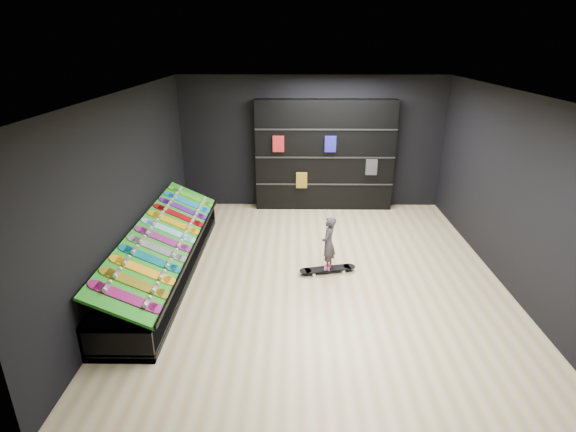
{
  "coord_description": "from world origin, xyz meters",
  "views": [
    {
      "loc": [
        -0.41,
        -6.68,
        3.72
      ],
      "look_at": [
        -0.5,
        0.2,
        1.0
      ],
      "focal_mm": 28.0,
      "sensor_mm": 36.0,
      "label": 1
    }
  ],
  "objects_px": {
    "display_rack": "(166,261)",
    "child": "(328,253)",
    "floor_skateboard": "(327,271)",
    "back_shelving": "(325,155)"
  },
  "relations": [
    {
      "from": "child",
      "to": "floor_skateboard",
      "type": "bearing_deg",
      "value": 180.0
    },
    {
      "from": "display_rack",
      "to": "back_shelving",
      "type": "distance_m",
      "value": 4.48
    },
    {
      "from": "display_rack",
      "to": "child",
      "type": "distance_m",
      "value": 2.73
    },
    {
      "from": "child",
      "to": "back_shelving",
      "type": "bearing_deg",
      "value": -163.7
    },
    {
      "from": "floor_skateboard",
      "to": "child",
      "type": "xyz_separation_m",
      "value": [
        0.0,
        0.0,
        0.33
      ]
    },
    {
      "from": "back_shelving",
      "to": "display_rack",
      "type": "bearing_deg",
      "value": -130.57
    },
    {
      "from": "display_rack",
      "to": "child",
      "type": "xyz_separation_m",
      "value": [
        2.73,
        0.1,
        0.12
      ]
    },
    {
      "from": "back_shelving",
      "to": "floor_skateboard",
      "type": "relative_size",
      "value": 3.19
    },
    {
      "from": "display_rack",
      "to": "floor_skateboard",
      "type": "bearing_deg",
      "value": 2.05
    },
    {
      "from": "display_rack",
      "to": "child",
      "type": "bearing_deg",
      "value": 2.05
    }
  ]
}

